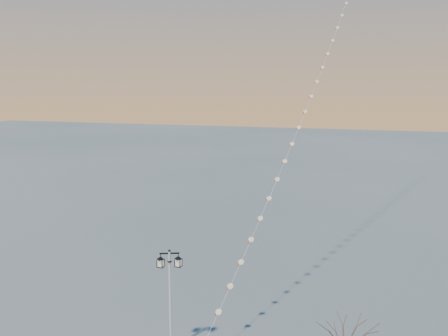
% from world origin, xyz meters
% --- Properties ---
extents(street_lamp, '(1.33, 0.85, 5.53)m').
position_xyz_m(street_lamp, '(-1.06, 1.26, 3.06)').
color(street_lamp, black).
rests_on(street_lamp, ground).
extents(bare_tree, '(2.10, 2.10, 3.48)m').
position_xyz_m(bare_tree, '(8.00, 1.04, 2.42)').
color(bare_tree, brown).
rests_on(bare_tree, ground).
extents(kite_train, '(7.16, 43.38, 37.20)m').
position_xyz_m(kite_train, '(4.23, 20.81, 18.52)').
color(kite_train, black).
rests_on(kite_train, ground).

